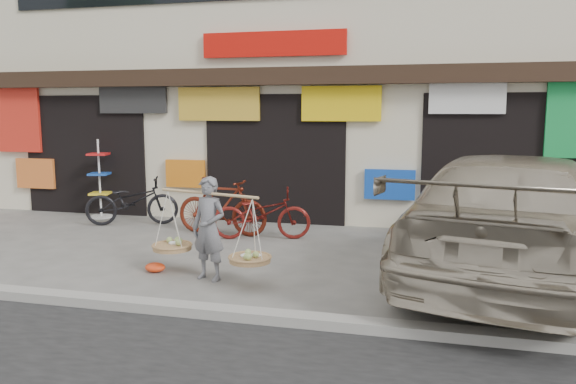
% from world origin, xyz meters
% --- Properties ---
extents(ground, '(70.00, 70.00, 0.00)m').
position_xyz_m(ground, '(0.00, 0.00, 0.00)').
color(ground, slate).
rests_on(ground, ground).
extents(kerb, '(70.00, 0.25, 0.12)m').
position_xyz_m(kerb, '(0.00, -2.00, 0.06)').
color(kerb, gray).
rests_on(kerb, ground).
extents(shophouse_block, '(14.00, 6.32, 7.00)m').
position_xyz_m(shophouse_block, '(-0.00, 6.42, 3.45)').
color(shophouse_block, beige).
rests_on(shophouse_block, ground).
extents(street_vendor, '(1.87, 0.93, 1.46)m').
position_xyz_m(street_vendor, '(0.18, -0.65, 0.66)').
color(street_vendor, slate).
rests_on(street_vendor, ground).
extents(bike_0, '(2.00, 1.31, 0.99)m').
position_xyz_m(bike_0, '(-2.82, 2.54, 0.50)').
color(bike_0, black).
rests_on(bike_0, ground).
extents(bike_1, '(1.88, 0.69, 1.11)m').
position_xyz_m(bike_1, '(-0.67, 2.10, 0.55)').
color(bike_1, '#5F1D10').
rests_on(bike_1, ground).
extents(bike_2, '(1.91, 1.07, 0.95)m').
position_xyz_m(bike_2, '(0.17, 1.94, 0.48)').
color(bike_2, '#611410').
rests_on(bike_2, ground).
extents(suv, '(3.89, 6.53, 1.77)m').
position_xyz_m(suv, '(4.35, 0.52, 0.89)').
color(suv, '#B2A68F').
rests_on(suv, ground).
extents(display_rack, '(0.51, 0.51, 1.74)m').
position_xyz_m(display_rack, '(-3.90, 3.08, 0.70)').
color(display_rack, silver).
rests_on(display_rack, ground).
extents(red_bag, '(0.31, 0.25, 0.14)m').
position_xyz_m(red_bag, '(-0.74, -0.51, 0.07)').
color(red_bag, '#EB3E16').
rests_on(red_bag, ground).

